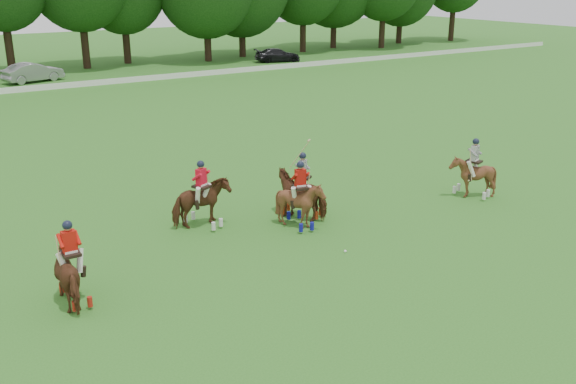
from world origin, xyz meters
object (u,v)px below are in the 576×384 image
polo_ball (345,251)px  polo_red_a (73,273)px  polo_red_c (300,203)px  car_right (278,55)px  polo_stripe_b (473,176)px  polo_red_b (202,203)px  car_mid (33,72)px  polo_stripe_a (302,194)px

polo_ball → polo_red_a: bearing=170.5°
polo_red_c → polo_ball: size_ratio=26.54×
car_right → polo_stripe_b: (-15.25, -39.27, 0.21)m
polo_red_a → polo_red_c: polo_red_c is taller
car_right → polo_red_a: size_ratio=1.94×
car_right → polo_stripe_b: bearing=173.9°
car_right → polo_red_b: polo_red_b is taller
polo_red_c → car_right: bearing=59.2°
polo_red_b → polo_red_c: size_ratio=1.01×
polo_red_c → polo_ball: polo_red_c is taller
polo_stripe_b → polo_red_b: bearing=164.6°
polo_red_c → polo_red_b: bearing=147.2°
car_mid → polo_stripe_a: (1.40, -37.47, 0.10)m
car_mid → polo_red_c: 38.26m
polo_stripe_a → polo_stripe_b: size_ratio=1.25×
car_mid → polo_ball: size_ratio=53.36×
car_mid → polo_red_c: (0.79, -38.25, 0.08)m
polo_red_a → polo_stripe_b: 15.68m
polo_red_a → polo_red_b: size_ratio=0.98×
polo_stripe_a → polo_stripe_b: 7.14m
car_right → polo_red_c: polo_red_c is taller
polo_red_c → polo_stripe_a: size_ratio=0.80×
polo_stripe_a → polo_red_c: bearing=-128.1°
car_mid → polo_stripe_a: size_ratio=1.62×
car_mid → polo_ball: 40.90m
car_mid → polo_ball: car_mid is taller
car_right → polo_ball: size_ratio=50.75×
polo_stripe_a → polo_stripe_b: bearing=-14.6°
polo_red_c → polo_stripe_b: (7.52, -1.02, -0.00)m
polo_red_c → polo_stripe_a: polo_stripe_a is taller
polo_red_b → polo_red_a: bearing=-149.5°
polo_red_b → car_mid: bearing=86.7°
polo_red_a → car_mid: bearing=79.4°
polo_red_b → polo_stripe_b: bearing=-15.4°
polo_red_c → polo_stripe_b: 7.59m
car_mid → polo_stripe_b: 40.14m
polo_red_c → car_mid: bearing=91.2°
polo_red_c → polo_stripe_b: bearing=-7.7°
polo_stripe_b → polo_ball: size_ratio=26.52×
car_right → polo_red_b: size_ratio=1.90×
car_right → polo_stripe_b: size_ratio=1.91×
car_right → polo_red_c: size_ratio=1.91×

